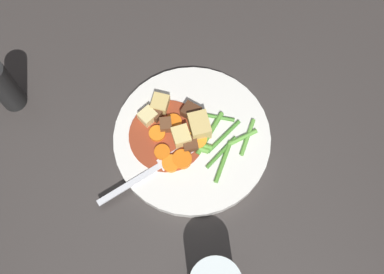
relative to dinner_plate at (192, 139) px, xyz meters
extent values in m
plane|color=#383330|center=(0.00, 0.00, -0.01)|extent=(3.00, 3.00, 0.00)
cylinder|color=white|center=(0.00, 0.00, 0.00)|extent=(0.26, 0.26, 0.02)
cylinder|color=#93381E|center=(0.04, -0.01, 0.01)|extent=(0.13, 0.13, 0.00)
cylinder|color=orange|center=(-0.01, 0.01, 0.01)|extent=(0.05, 0.05, 0.01)
cylinder|color=orange|center=(0.05, 0.02, 0.01)|extent=(0.03, 0.03, 0.01)
cylinder|color=orange|center=(0.04, 0.04, 0.01)|extent=(0.04, 0.04, 0.01)
cylinder|color=orange|center=(0.02, 0.04, 0.01)|extent=(0.04, 0.04, 0.01)
cylinder|color=orange|center=(0.06, -0.01, 0.01)|extent=(0.03, 0.03, 0.01)
cylinder|color=orange|center=(0.03, -0.03, 0.01)|extent=(0.04, 0.04, 0.01)
cube|color=#DBBC6B|center=(0.04, -0.06, 0.02)|extent=(0.04, 0.04, 0.02)
cube|color=#E5CC7A|center=(0.02, 0.00, 0.02)|extent=(0.03, 0.03, 0.02)
cube|color=#DBBC6B|center=(-0.01, -0.01, 0.03)|extent=(0.03, 0.04, 0.03)
cube|color=#EAD68C|center=(0.07, -0.04, 0.02)|extent=(0.03, 0.03, 0.02)
cube|color=#56331E|center=(0.01, 0.02, 0.02)|extent=(0.02, 0.02, 0.02)
cube|color=#56331E|center=(0.05, -0.05, 0.02)|extent=(0.04, 0.04, 0.02)
cube|color=brown|center=(0.04, -0.02, 0.02)|extent=(0.02, 0.02, 0.02)
cube|color=#4C2B19|center=(-0.01, -0.04, 0.02)|extent=(0.04, 0.04, 0.02)
cylinder|color=#599E38|center=(-0.03, 0.00, 0.01)|extent=(0.06, 0.07, 0.01)
cylinder|color=#4C8E33|center=(-0.05, 0.01, 0.01)|extent=(0.07, 0.05, 0.01)
cylinder|color=#66AD42|center=(-0.09, 0.02, 0.01)|extent=(0.04, 0.06, 0.01)
cylinder|color=#599E38|center=(0.00, 0.01, 0.01)|extent=(0.06, 0.03, 0.01)
cylinder|color=#4C8E33|center=(-0.04, -0.03, 0.01)|extent=(0.07, 0.03, 0.01)
cylinder|color=#599E38|center=(-0.04, 0.05, 0.01)|extent=(0.04, 0.07, 0.01)
cylinder|color=#4C8E33|center=(-0.04, 0.04, 0.01)|extent=(0.06, 0.05, 0.01)
cylinder|color=#66AD42|center=(0.00, 0.02, 0.01)|extent=(0.05, 0.03, 0.01)
cylinder|color=#66AD42|center=(-0.08, 0.02, 0.01)|extent=(0.05, 0.02, 0.01)
cube|color=silver|center=(0.11, 0.06, 0.01)|extent=(0.11, 0.05, 0.00)
cube|color=silver|center=(0.05, 0.04, 0.01)|extent=(0.03, 0.03, 0.00)
cylinder|color=silver|center=(0.02, 0.03, 0.01)|extent=(0.04, 0.02, 0.00)
cylinder|color=silver|center=(0.02, 0.03, 0.01)|extent=(0.04, 0.02, 0.00)
cylinder|color=silver|center=(0.03, 0.02, 0.01)|extent=(0.04, 0.02, 0.00)
cylinder|color=silver|center=(0.03, 0.02, 0.01)|extent=(0.04, 0.02, 0.00)
cylinder|color=black|center=(0.29, -0.13, 0.05)|extent=(0.04, 0.04, 0.11)
camera|label=1|loc=(0.05, 0.27, 0.75)|focal=44.54mm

